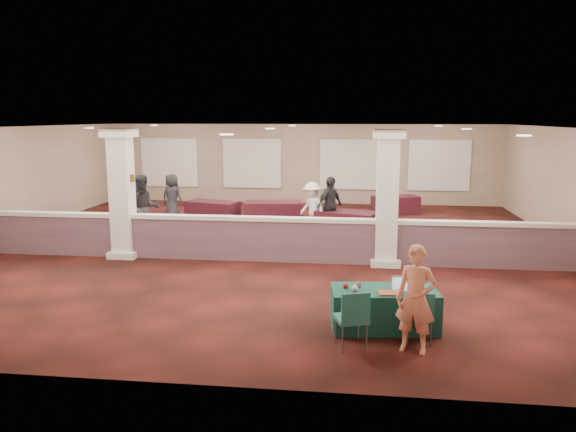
# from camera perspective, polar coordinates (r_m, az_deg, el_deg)

# --- Properties ---
(ground) EXTENTS (16.00, 16.00, 0.00)m
(ground) POSITION_cam_1_polar(r_m,az_deg,el_deg) (15.28, -1.76, -3.15)
(ground) COLOR #431410
(ground) RESTS_ON ground
(wall_back) EXTENTS (16.00, 0.04, 3.20)m
(wall_back) POSITION_cam_1_polar(r_m,az_deg,el_deg) (22.90, 1.28, 5.31)
(wall_back) COLOR #846A5B
(wall_back) RESTS_ON ground
(wall_front) EXTENTS (16.00, 0.04, 3.20)m
(wall_front) POSITION_cam_1_polar(r_m,az_deg,el_deg) (7.33, -11.42, -5.09)
(wall_front) COLOR #846A5B
(wall_front) RESTS_ON ground
(ceiling) EXTENTS (16.00, 16.00, 0.02)m
(ceiling) POSITION_cam_1_polar(r_m,az_deg,el_deg) (14.88, -1.82, 8.93)
(ceiling) COLOR silver
(ceiling) RESTS_ON wall_back
(partition_wall) EXTENTS (15.60, 0.28, 1.10)m
(partition_wall) POSITION_cam_1_polar(r_m,az_deg,el_deg) (13.72, -2.72, -2.26)
(partition_wall) COLOR #563A41
(partition_wall) RESTS_ON ground
(column_left) EXTENTS (0.72, 0.72, 3.20)m
(column_left) POSITION_cam_1_polar(r_m,az_deg,el_deg) (14.53, -16.50, 2.31)
(column_left) COLOR silver
(column_left) RESTS_ON ground
(column_right) EXTENTS (0.72, 0.72, 3.20)m
(column_right) POSITION_cam_1_polar(r_m,az_deg,el_deg) (13.35, 10.04, 1.92)
(column_right) COLOR silver
(column_right) RESTS_ON ground
(sconce_left) EXTENTS (0.12, 0.12, 0.18)m
(sconce_left) POSITION_cam_1_polar(r_m,az_deg,el_deg) (14.61, -17.58, 3.73)
(sconce_left) COLOR brown
(sconce_left) RESTS_ON column_left
(sconce_right) EXTENTS (0.12, 0.12, 0.18)m
(sconce_right) POSITION_cam_1_polar(r_m,az_deg,el_deg) (14.38, -15.55, 3.74)
(sconce_right) COLOR brown
(sconce_right) RESTS_ON column_left
(near_table) EXTENTS (1.82, 1.06, 0.67)m
(near_table) POSITION_cam_1_polar(r_m,az_deg,el_deg) (9.61, 9.72, -9.26)
(near_table) COLOR #0F3833
(near_table) RESTS_ON ground
(conf_chair_main) EXTENTS (0.47, 0.47, 0.85)m
(conf_chair_main) POSITION_cam_1_polar(r_m,az_deg,el_deg) (9.01, 13.16, -9.58)
(conf_chair_main) COLOR #205D53
(conf_chair_main) RESTS_ON ground
(conf_chair_side) EXTENTS (0.58, 0.59, 0.92)m
(conf_chair_side) POSITION_cam_1_polar(r_m,az_deg,el_deg) (8.64, 6.61, -9.94)
(conf_chair_side) COLOR #205D53
(conf_chair_side) RESTS_ON ground
(woman) EXTENTS (0.68, 0.55, 1.64)m
(woman) POSITION_cam_1_polar(r_m,az_deg,el_deg) (8.62, 12.86, -8.25)
(woman) COLOR #D3735B
(woman) RESTS_ON ground
(far_table_front_left) EXTENTS (1.92, 1.39, 0.70)m
(far_table_front_left) POSITION_cam_1_polar(r_m,az_deg,el_deg) (17.67, -22.93, -0.99)
(far_table_front_left) COLOR black
(far_table_front_left) RESTS_ON ground
(far_table_front_center) EXTENTS (1.96, 1.43, 0.72)m
(far_table_front_center) POSITION_cam_1_polar(r_m,az_deg,el_deg) (16.83, 5.94, -0.72)
(far_table_front_center) COLOR black
(far_table_front_center) RESTS_ON ground
(far_table_front_right) EXTENTS (1.80, 1.13, 0.68)m
(far_table_front_right) POSITION_cam_1_polar(r_m,az_deg,el_deg) (15.90, 22.26, -2.13)
(far_table_front_right) COLOR black
(far_table_front_right) RESTS_ON ground
(far_table_back_left) EXTENTS (1.91, 1.34, 0.70)m
(far_table_back_left) POSITION_cam_1_polar(r_m,az_deg,el_deg) (19.00, -7.66, 0.45)
(far_table_back_left) COLOR black
(far_table_back_left) RESTS_ON ground
(far_table_back_center) EXTENTS (1.99, 1.18, 0.76)m
(far_table_back_center) POSITION_cam_1_polar(r_m,az_deg,el_deg) (18.37, -1.47, 0.30)
(far_table_back_center) COLOR black
(far_table_back_center) RESTS_ON ground
(far_table_back_right) EXTENTS (1.80, 1.33, 0.66)m
(far_table_back_right) POSITION_cam_1_polar(r_m,az_deg,el_deg) (20.72, 10.86, 1.09)
(far_table_back_right) COLOR black
(far_table_back_right) RESTS_ON ground
(attendee_a) EXTENTS (1.04, 0.87, 1.90)m
(attendee_a) POSITION_cam_1_polar(r_m,az_deg,el_deg) (16.23, -14.42, 0.73)
(attendee_a) COLOR black
(attendee_a) RESTS_ON ground
(attendee_b) EXTENTS (1.02, 1.03, 1.55)m
(attendee_b) POSITION_cam_1_polar(r_m,az_deg,el_deg) (17.00, 2.48, 0.85)
(attendee_b) COLOR silver
(attendee_b) RESTS_ON ground
(attendee_c) EXTENTS (1.01, 1.11, 1.74)m
(attendee_c) POSITION_cam_1_polar(r_m,az_deg,el_deg) (16.82, 4.27, 1.07)
(attendee_c) COLOR black
(attendee_c) RESTS_ON ground
(attendee_d) EXTENTS (0.87, 0.62, 1.59)m
(attendee_d) POSITION_cam_1_polar(r_m,az_deg,el_deg) (19.42, -11.69, 1.87)
(attendee_d) COLOR black
(attendee_d) RESTS_ON ground
(laptop_base) EXTENTS (0.32, 0.24, 0.02)m
(laptop_base) POSITION_cam_1_polar(r_m,az_deg,el_deg) (9.51, 11.47, -7.36)
(laptop_base) COLOR silver
(laptop_base) RESTS_ON near_table
(laptop_screen) EXTENTS (0.30, 0.04, 0.20)m
(laptop_screen) POSITION_cam_1_polar(r_m,az_deg,el_deg) (9.58, 11.37, -6.55)
(laptop_screen) COLOR silver
(laptop_screen) RESTS_ON near_table
(screen_glow) EXTENTS (0.27, 0.03, 0.17)m
(screen_glow) POSITION_cam_1_polar(r_m,az_deg,el_deg) (9.58, 11.38, -6.64)
(screen_glow) COLOR silver
(screen_glow) RESTS_ON near_table
(knitting) EXTENTS (0.39, 0.31, 0.03)m
(knitting) POSITION_cam_1_polar(r_m,az_deg,el_deg) (9.30, 10.28, -7.69)
(knitting) COLOR #CE5221
(knitting) RESTS_ON near_table
(yarn_cream) EXTENTS (0.10, 0.10, 0.10)m
(yarn_cream) POSITION_cam_1_polar(r_m,az_deg,el_deg) (9.34, 6.80, -7.28)
(yarn_cream) COLOR beige
(yarn_cream) RESTS_ON near_table
(yarn_red) EXTENTS (0.09, 0.09, 0.09)m
(yarn_red) POSITION_cam_1_polar(r_m,az_deg,el_deg) (9.46, 5.88, -7.07)
(yarn_red) COLOR #591118
(yarn_red) RESTS_ON near_table
(yarn_grey) EXTENTS (0.10, 0.10, 0.10)m
(yarn_grey) POSITION_cam_1_polar(r_m,az_deg,el_deg) (9.54, 7.22, -6.93)
(yarn_grey) COLOR #4F4F54
(yarn_grey) RESTS_ON near_table
(scissors) EXTENTS (0.11, 0.04, 0.01)m
(scissors) POSITION_cam_1_polar(r_m,az_deg,el_deg) (9.38, 13.64, -7.71)
(scissors) COLOR #AE1224
(scissors) RESTS_ON near_table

